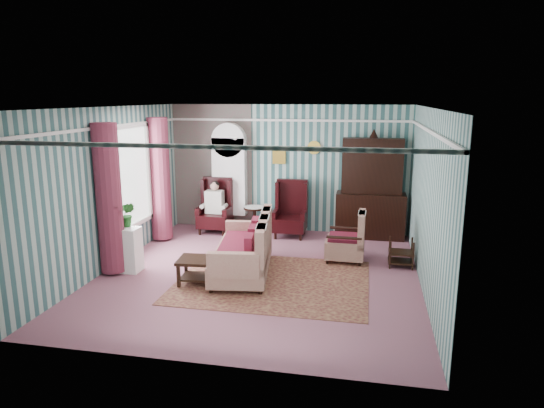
% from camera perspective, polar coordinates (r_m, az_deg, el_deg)
% --- Properties ---
extents(floor, '(6.00, 6.00, 0.00)m').
position_cam_1_polar(floor, '(8.66, -1.48, -8.24)').
color(floor, '#97586A').
rests_on(floor, ground).
extents(room_shell, '(5.53, 6.02, 2.91)m').
position_cam_1_polar(room_shell, '(8.49, -5.38, 5.27)').
color(room_shell, '#356060').
rests_on(room_shell, ground).
extents(bookcase, '(0.80, 0.28, 2.24)m').
position_cam_1_polar(bookcase, '(11.36, -5.02, 2.59)').
color(bookcase, silver).
rests_on(bookcase, floor).
extents(dresser_hutch, '(1.50, 0.56, 2.36)m').
position_cam_1_polar(dresser_hutch, '(10.79, 11.63, 2.17)').
color(dresser_hutch, black).
rests_on(dresser_hutch, floor).
extents(wingback_left, '(0.76, 0.80, 1.25)m').
position_cam_1_polar(wingback_left, '(11.16, -6.76, -0.21)').
color(wingback_left, black).
rests_on(wingback_left, floor).
extents(wingback_right, '(0.76, 0.80, 1.25)m').
position_cam_1_polar(wingback_right, '(10.76, 2.15, -0.62)').
color(wingback_right, black).
rests_on(wingback_right, floor).
extents(seated_woman, '(0.44, 0.40, 1.18)m').
position_cam_1_polar(seated_woman, '(11.17, -6.75, -0.39)').
color(seated_woman, silver).
rests_on(seated_woman, floor).
extents(round_side_table, '(0.50, 0.50, 0.60)m').
position_cam_1_polar(round_side_table, '(11.14, -2.07, -1.88)').
color(round_side_table, black).
rests_on(round_side_table, floor).
extents(nest_table, '(0.45, 0.38, 0.54)m').
position_cam_1_polar(nest_table, '(9.26, 14.94, -5.53)').
color(nest_table, black).
rests_on(nest_table, floor).
extents(plant_stand, '(0.55, 0.35, 0.80)m').
position_cam_1_polar(plant_stand, '(9.08, -16.93, -5.14)').
color(plant_stand, white).
rests_on(plant_stand, floor).
extents(rug, '(3.20, 2.60, 0.01)m').
position_cam_1_polar(rug, '(8.33, 0.10, -9.07)').
color(rug, '#471F17').
rests_on(rug, floor).
extents(sofa, '(1.32, 2.23, 1.13)m').
position_cam_1_polar(sofa, '(8.54, -3.55, -4.57)').
color(sofa, '#C0B895').
rests_on(sofa, floor).
extents(floral_armchair, '(0.80, 0.81, 1.03)m').
position_cam_1_polar(floral_armchair, '(9.31, 8.62, -3.56)').
color(floral_armchair, beige).
rests_on(floral_armchair, floor).
extents(coffee_table, '(0.90, 0.62, 0.44)m').
position_cam_1_polar(coffee_table, '(8.25, -7.96, -7.85)').
color(coffee_table, black).
rests_on(coffee_table, floor).
extents(potted_plant_a, '(0.47, 0.42, 0.45)m').
position_cam_1_polar(potted_plant_a, '(8.86, -17.96, -1.44)').
color(potted_plant_a, '#1E5B1C').
rests_on(potted_plant_a, plant_stand).
extents(potted_plant_b, '(0.27, 0.24, 0.45)m').
position_cam_1_polar(potted_plant_b, '(8.98, -16.61, -1.20)').
color(potted_plant_b, '#1B551A').
rests_on(potted_plant_b, plant_stand).
extents(potted_plant_c, '(0.26, 0.26, 0.39)m').
position_cam_1_polar(potted_plant_c, '(9.04, -17.30, -1.35)').
color(potted_plant_c, '#1E4D18').
rests_on(potted_plant_c, plant_stand).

